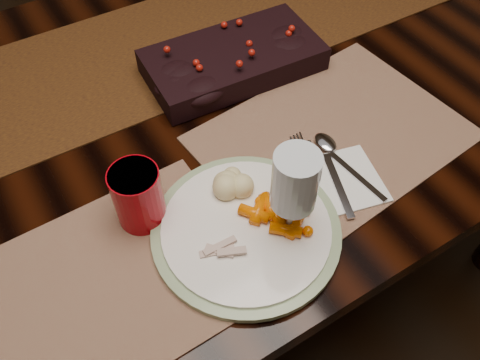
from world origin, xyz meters
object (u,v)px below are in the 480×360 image
baby_carrots (279,222)px  red_cup (138,196)px  mashed_potatoes (226,184)px  centerpiece (233,57)px  dining_table (190,214)px  wine_glass (293,200)px  placemat_main (333,137)px  napkin (347,180)px  dinner_plate (246,230)px  turkey_shreds (227,249)px

baby_carrots → red_cup: (-0.17, 0.14, 0.03)m
mashed_potatoes → centerpiece: bearing=57.0°
mashed_potatoes → dining_table: bearing=83.8°
centerpiece → wine_glass: wine_glass is taller
red_cup → centerpiece: bearing=36.7°
placemat_main → wine_glass: wine_glass is taller
dining_table → placemat_main: (0.21, -0.23, 0.38)m
centerpiece → placemat_main: bearing=-76.7°
centerpiece → napkin: size_ratio=2.72×
dinner_plate → turkey_shreds: 0.05m
placemat_main → dinner_plate: dinner_plate is taller
centerpiece → napkin: (0.02, -0.35, -0.03)m
dining_table → red_cup: (-0.16, -0.20, 0.43)m
placemat_main → baby_carrots: bearing=-155.4°
dining_table → baby_carrots: bearing=-88.4°
turkey_shreds → red_cup: red_cup is taller
dinner_plate → turkey_shreds: bearing=-156.5°
baby_carrots → napkin: size_ratio=0.85×
dining_table → napkin: 0.53m
napkin → centerpiece: bearing=106.7°
napkin → red_cup: 0.35m
turkey_shreds → placemat_main: bearing=21.1°
placemat_main → red_cup: red_cup is taller
placemat_main → napkin: napkin is taller
mashed_potatoes → wine_glass: 0.13m
red_cup → baby_carrots: bearing=-39.1°
mashed_potatoes → red_cup: bearing=163.5°
placemat_main → turkey_shreds: (-0.30, -0.11, 0.02)m
dining_table → centerpiece: centerpiece is taller
dining_table → red_cup: size_ratio=16.66×
centerpiece → wine_glass: (-0.13, -0.38, 0.06)m
centerpiece → baby_carrots: bearing=-110.8°
dinner_plate → red_cup: (-0.13, 0.12, 0.05)m
turkey_shreds → dining_table: bearing=76.3°
dining_table → red_cup: red_cup is taller
mashed_potatoes → red_cup: size_ratio=0.71×
placemat_main → centerpiece: bearing=97.9°
mashed_potatoes → wine_glass: size_ratio=0.41×
mashed_potatoes → wine_glass: (0.05, -0.11, 0.05)m
placemat_main → napkin: (-0.04, -0.09, 0.00)m
wine_glass → baby_carrots: bearing=135.4°
mashed_potatoes → turkey_shreds: mashed_potatoes is taller
red_cup → wine_glass: (0.18, -0.15, 0.04)m
placemat_main → red_cup: 0.38m
dinner_plate → wine_glass: bearing=-31.6°
placemat_main → turkey_shreds: turkey_shreds is taller
mashed_potatoes → turkey_shreds: bearing=-120.5°
napkin → red_cup: size_ratio=1.20×
centerpiece → placemat_main: (0.06, -0.26, -0.04)m
turkey_shreds → wine_glass: (0.10, -0.01, 0.07)m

